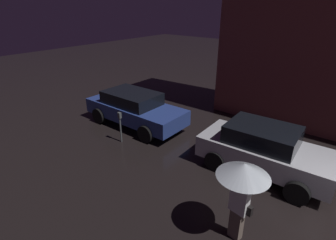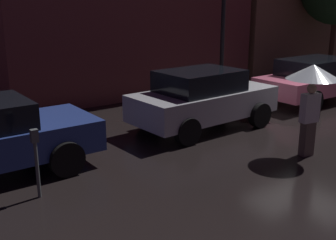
{
  "view_description": "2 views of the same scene",
  "coord_description": "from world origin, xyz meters",
  "px_view_note": "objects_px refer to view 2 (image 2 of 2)",
  "views": [
    {
      "loc": [
        -0.62,
        -5.93,
        4.88
      ],
      "look_at": [
        -5.53,
        0.2,
        1.35
      ],
      "focal_mm": 28.0,
      "sensor_mm": 36.0,
      "label": 1
    },
    {
      "loc": [
        -9.61,
        -6.71,
        3.23
      ],
      "look_at": [
        -4.92,
        -0.29,
        0.96
      ],
      "focal_mm": 45.0,
      "sensor_mm": 36.0,
      "label": 2
    }
  ],
  "objects_px": {
    "parking_meter": "(36,156)",
    "street_lamp_near": "(224,1)",
    "parked_car_silver": "(203,98)",
    "parked_car_pink": "(317,79)",
    "pedestrian_with_umbrella": "(313,82)"
  },
  "relations": [
    {
      "from": "parked_car_pink",
      "to": "street_lamp_near",
      "type": "xyz_separation_m",
      "value": [
        -2.0,
        2.42,
        2.46
      ]
    },
    {
      "from": "parked_car_pink",
      "to": "parking_meter",
      "type": "bearing_deg",
      "value": -171.59
    },
    {
      "from": "pedestrian_with_umbrella",
      "to": "parked_car_pink",
      "type": "bearing_deg",
      "value": 42.7
    },
    {
      "from": "pedestrian_with_umbrella",
      "to": "street_lamp_near",
      "type": "distance_m",
      "value": 6.16
    },
    {
      "from": "parked_car_pink",
      "to": "pedestrian_with_umbrella",
      "type": "distance_m",
      "value": 5.47
    },
    {
      "from": "parking_meter",
      "to": "street_lamp_near",
      "type": "distance_m",
      "value": 9.16
    },
    {
      "from": "parked_car_pink",
      "to": "parking_meter",
      "type": "height_order",
      "value": "parked_car_pink"
    },
    {
      "from": "parked_car_silver",
      "to": "parked_car_pink",
      "type": "distance_m",
      "value": 5.01
    },
    {
      "from": "pedestrian_with_umbrella",
      "to": "street_lamp_near",
      "type": "xyz_separation_m",
      "value": [
        2.52,
        5.39,
        1.6
      ]
    },
    {
      "from": "street_lamp_near",
      "to": "pedestrian_with_umbrella",
      "type": "bearing_deg",
      "value": -115.08
    },
    {
      "from": "parking_meter",
      "to": "street_lamp_near",
      "type": "bearing_deg",
      "value": 26.7
    },
    {
      "from": "parked_car_pink",
      "to": "parking_meter",
      "type": "distance_m",
      "value": 10.0
    },
    {
      "from": "parked_car_pink",
      "to": "pedestrian_with_umbrella",
      "type": "bearing_deg",
      "value": -147.18
    },
    {
      "from": "parked_car_silver",
      "to": "pedestrian_with_umbrella",
      "type": "height_order",
      "value": "pedestrian_with_umbrella"
    },
    {
      "from": "parked_car_pink",
      "to": "pedestrian_with_umbrella",
      "type": "relative_size",
      "value": 2.28
    }
  ]
}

